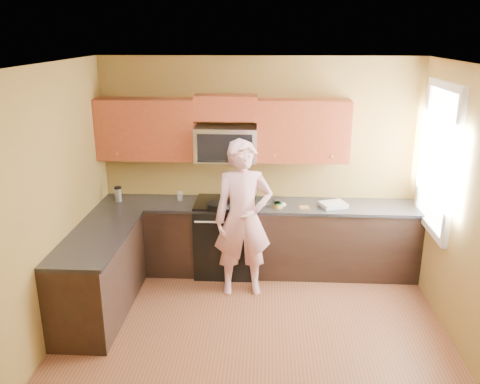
# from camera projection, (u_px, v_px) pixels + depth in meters

# --- Properties ---
(floor) EXTENTS (4.00, 4.00, 0.00)m
(floor) POSITION_uv_depth(u_px,v_px,m) (253.00, 349.00, 4.90)
(floor) COLOR brown
(floor) RESTS_ON ground
(ceiling) EXTENTS (4.00, 4.00, 0.00)m
(ceiling) POSITION_uv_depth(u_px,v_px,m) (256.00, 67.00, 4.06)
(ceiling) COLOR white
(ceiling) RESTS_ON ground
(wall_back) EXTENTS (4.00, 0.00, 4.00)m
(wall_back) POSITION_uv_depth(u_px,v_px,m) (259.00, 164.00, 6.38)
(wall_back) COLOR olive
(wall_back) RESTS_ON ground
(wall_front) EXTENTS (4.00, 0.00, 4.00)m
(wall_front) POSITION_uv_depth(u_px,v_px,m) (243.00, 361.00, 2.58)
(wall_front) COLOR olive
(wall_front) RESTS_ON ground
(wall_left) EXTENTS (0.00, 4.00, 4.00)m
(wall_left) POSITION_uv_depth(u_px,v_px,m) (38.00, 217.00, 4.58)
(wall_left) COLOR olive
(wall_left) RESTS_ON ground
(cabinet_back_run) EXTENTS (4.00, 0.60, 0.88)m
(cabinet_back_run) POSITION_uv_depth(u_px,v_px,m) (257.00, 239.00, 6.37)
(cabinet_back_run) COLOR black
(cabinet_back_run) RESTS_ON floor
(cabinet_left_run) EXTENTS (0.60, 1.60, 0.88)m
(cabinet_left_run) POSITION_uv_depth(u_px,v_px,m) (99.00, 276.00, 5.42)
(cabinet_left_run) COLOR black
(cabinet_left_run) RESTS_ON floor
(countertop_back) EXTENTS (4.00, 0.62, 0.04)m
(countertop_back) POSITION_uv_depth(u_px,v_px,m) (258.00, 205.00, 6.22)
(countertop_back) COLOR black
(countertop_back) RESTS_ON cabinet_back_run
(countertop_left) EXTENTS (0.62, 1.60, 0.04)m
(countertop_left) POSITION_uv_depth(u_px,v_px,m) (97.00, 237.00, 5.28)
(countertop_left) COLOR black
(countertop_left) RESTS_ON cabinet_left_run
(stove) EXTENTS (0.76, 0.65, 0.95)m
(stove) POSITION_uv_depth(u_px,v_px,m) (226.00, 236.00, 6.36)
(stove) COLOR black
(stove) RESTS_ON floor
(microwave) EXTENTS (0.76, 0.40, 0.42)m
(microwave) POSITION_uv_depth(u_px,v_px,m) (226.00, 160.00, 6.18)
(microwave) COLOR silver
(microwave) RESTS_ON wall_back
(upper_cab_left) EXTENTS (1.22, 0.33, 0.75)m
(upper_cab_left) POSITION_uv_depth(u_px,v_px,m) (148.00, 158.00, 6.26)
(upper_cab_left) COLOR #923921
(upper_cab_left) RESTS_ON wall_back
(upper_cab_right) EXTENTS (1.12, 0.33, 0.75)m
(upper_cab_right) POSITION_uv_depth(u_px,v_px,m) (302.00, 161.00, 6.16)
(upper_cab_right) COLOR #923921
(upper_cab_right) RESTS_ON wall_back
(upper_cab_over_mw) EXTENTS (0.76, 0.33, 0.30)m
(upper_cab_over_mw) POSITION_uv_depth(u_px,v_px,m) (226.00, 107.00, 6.01)
(upper_cab_over_mw) COLOR #923921
(upper_cab_over_mw) RESTS_ON wall_back
(window) EXTENTS (0.06, 1.06, 1.66)m
(window) POSITION_uv_depth(u_px,v_px,m) (439.00, 159.00, 5.42)
(window) COLOR white
(window) RESTS_ON wall_right
(woman) EXTENTS (0.73, 0.54, 1.85)m
(woman) POSITION_uv_depth(u_px,v_px,m) (243.00, 219.00, 5.71)
(woman) COLOR pink
(woman) RESTS_ON floor
(frying_pan) EXTENTS (0.41, 0.56, 0.06)m
(frying_pan) POSITION_uv_depth(u_px,v_px,m) (219.00, 208.00, 6.00)
(frying_pan) COLOR black
(frying_pan) RESTS_ON stove
(butter_tub) EXTENTS (0.13, 0.13, 0.08)m
(butter_tub) POSITION_uv_depth(u_px,v_px,m) (278.00, 208.00, 6.09)
(butter_tub) COLOR yellow
(butter_tub) RESTS_ON countertop_back
(toast_slice) EXTENTS (0.12, 0.12, 0.01)m
(toast_slice) POSITION_uv_depth(u_px,v_px,m) (304.00, 208.00, 6.07)
(toast_slice) COLOR #B27F47
(toast_slice) RESTS_ON countertop_back
(napkin_a) EXTENTS (0.14, 0.14, 0.06)m
(napkin_a) POSITION_uv_depth(u_px,v_px,m) (262.00, 204.00, 6.12)
(napkin_a) COLOR silver
(napkin_a) RESTS_ON countertop_back
(napkin_b) EXTENTS (0.12, 0.13, 0.07)m
(napkin_b) POSITION_uv_depth(u_px,v_px,m) (281.00, 205.00, 6.09)
(napkin_b) COLOR silver
(napkin_b) RESTS_ON countertop_back
(dish_towel) EXTENTS (0.36, 0.33, 0.05)m
(dish_towel) POSITION_uv_depth(u_px,v_px,m) (333.00, 205.00, 6.12)
(dish_towel) COLOR white
(dish_towel) RESTS_ON countertop_back
(travel_mug) EXTENTS (0.11, 0.11, 0.19)m
(travel_mug) POSITION_uv_depth(u_px,v_px,m) (119.00, 201.00, 6.31)
(travel_mug) COLOR silver
(travel_mug) RESTS_ON countertop_back
(glass_b) EXTENTS (0.08, 0.08, 0.12)m
(glass_b) POSITION_uv_depth(u_px,v_px,m) (180.00, 196.00, 6.33)
(glass_b) COLOR silver
(glass_b) RESTS_ON countertop_back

